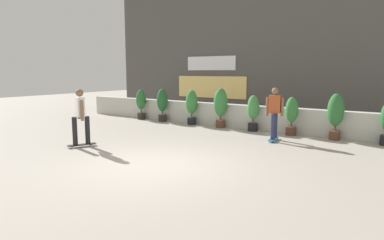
{
  "coord_description": "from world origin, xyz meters",
  "views": [
    {
      "loc": [
        5.09,
        -5.95,
        2.2
      ],
      "look_at": [
        0.0,
        1.5,
        0.9
      ],
      "focal_mm": 31.71,
      "sensor_mm": 36.0,
      "label": 1
    }
  ],
  "objects_px": {
    "potted_plant_1": "(162,103)",
    "skater_far_right": "(80,115)",
    "potted_plant_0": "(141,102)",
    "potted_plant_5": "(292,114)",
    "potted_plant_4": "(253,111)",
    "potted_plant_2": "(192,105)",
    "skater_by_wall_right": "(275,111)",
    "potted_plant_3": "(221,105)",
    "potted_plant_6": "(336,113)"
  },
  "relations": [
    {
      "from": "potted_plant_5",
      "to": "potted_plant_1",
      "type": "bearing_deg",
      "value": 180.0
    },
    {
      "from": "potted_plant_6",
      "to": "potted_plant_4",
      "type": "bearing_deg",
      "value": 180.0
    },
    {
      "from": "potted_plant_4",
      "to": "potted_plant_5",
      "type": "distance_m",
      "value": 1.43
    },
    {
      "from": "potted_plant_2",
      "to": "potted_plant_5",
      "type": "height_order",
      "value": "potted_plant_2"
    },
    {
      "from": "potted_plant_3",
      "to": "potted_plant_4",
      "type": "bearing_deg",
      "value": 0.0
    },
    {
      "from": "skater_by_wall_right",
      "to": "potted_plant_6",
      "type": "bearing_deg",
      "value": 38.76
    },
    {
      "from": "potted_plant_0",
      "to": "potted_plant_1",
      "type": "distance_m",
      "value": 1.26
    },
    {
      "from": "potted_plant_0",
      "to": "skater_by_wall_right",
      "type": "height_order",
      "value": "skater_by_wall_right"
    },
    {
      "from": "potted_plant_1",
      "to": "potted_plant_3",
      "type": "height_order",
      "value": "potted_plant_3"
    },
    {
      "from": "skater_far_right",
      "to": "potted_plant_2",
      "type": "bearing_deg",
      "value": 86.91
    },
    {
      "from": "potted_plant_1",
      "to": "potted_plant_2",
      "type": "height_order",
      "value": "potted_plant_2"
    },
    {
      "from": "potted_plant_1",
      "to": "potted_plant_4",
      "type": "height_order",
      "value": "potted_plant_1"
    },
    {
      "from": "skater_by_wall_right",
      "to": "skater_far_right",
      "type": "height_order",
      "value": "same"
    },
    {
      "from": "potted_plant_2",
      "to": "skater_far_right",
      "type": "distance_m",
      "value": 5.3
    },
    {
      "from": "potted_plant_2",
      "to": "potted_plant_4",
      "type": "relative_size",
      "value": 1.08
    },
    {
      "from": "potted_plant_4",
      "to": "potted_plant_2",
      "type": "bearing_deg",
      "value": -180.0
    },
    {
      "from": "potted_plant_3",
      "to": "skater_far_right",
      "type": "xyz_separation_m",
      "value": [
        -1.65,
        -5.29,
        0.03
      ]
    },
    {
      "from": "potted_plant_1",
      "to": "potted_plant_6",
      "type": "xyz_separation_m",
      "value": [
        7.17,
        0.0,
        0.05
      ]
    },
    {
      "from": "potted_plant_0",
      "to": "skater_far_right",
      "type": "bearing_deg",
      "value": -64.32
    },
    {
      "from": "potted_plant_1",
      "to": "skater_far_right",
      "type": "relative_size",
      "value": 0.85
    },
    {
      "from": "potted_plant_2",
      "to": "potted_plant_3",
      "type": "height_order",
      "value": "potted_plant_3"
    },
    {
      "from": "potted_plant_0",
      "to": "potted_plant_5",
      "type": "height_order",
      "value": "potted_plant_0"
    },
    {
      "from": "potted_plant_0",
      "to": "potted_plant_3",
      "type": "distance_m",
      "value": 4.2
    },
    {
      "from": "potted_plant_3",
      "to": "potted_plant_5",
      "type": "distance_m",
      "value": 2.82
    },
    {
      "from": "potted_plant_1",
      "to": "skater_far_right",
      "type": "bearing_deg",
      "value": -76.4
    },
    {
      "from": "potted_plant_4",
      "to": "skater_far_right",
      "type": "bearing_deg",
      "value": -119.84
    },
    {
      "from": "potted_plant_3",
      "to": "potted_plant_6",
      "type": "relative_size",
      "value": 1.03
    },
    {
      "from": "potted_plant_3",
      "to": "potted_plant_6",
      "type": "distance_m",
      "value": 4.24
    },
    {
      "from": "potted_plant_0",
      "to": "potted_plant_3",
      "type": "bearing_deg",
      "value": 0.0
    },
    {
      "from": "potted_plant_0",
      "to": "potted_plant_2",
      "type": "relative_size",
      "value": 0.95
    },
    {
      "from": "skater_by_wall_right",
      "to": "skater_far_right",
      "type": "distance_m",
      "value": 5.91
    },
    {
      "from": "potted_plant_3",
      "to": "potted_plant_5",
      "type": "xyz_separation_m",
      "value": [
        2.81,
        0.0,
        -0.17
      ]
    },
    {
      "from": "potted_plant_2",
      "to": "potted_plant_5",
      "type": "xyz_separation_m",
      "value": [
        4.18,
        0.0,
        -0.08
      ]
    },
    {
      "from": "potted_plant_4",
      "to": "skater_by_wall_right",
      "type": "distance_m",
      "value": 1.81
    },
    {
      "from": "potted_plant_2",
      "to": "potted_plant_4",
      "type": "height_order",
      "value": "potted_plant_2"
    },
    {
      "from": "potted_plant_1",
      "to": "potted_plant_6",
      "type": "distance_m",
      "value": 7.17
    },
    {
      "from": "potted_plant_6",
      "to": "skater_far_right",
      "type": "bearing_deg",
      "value": -138.08
    },
    {
      "from": "potted_plant_2",
      "to": "skater_by_wall_right",
      "type": "height_order",
      "value": "skater_by_wall_right"
    },
    {
      "from": "potted_plant_6",
      "to": "skater_far_right",
      "type": "distance_m",
      "value": 7.92
    },
    {
      "from": "potted_plant_1",
      "to": "skater_by_wall_right",
      "type": "bearing_deg",
      "value": -12.64
    },
    {
      "from": "potted_plant_2",
      "to": "potted_plant_3",
      "type": "relative_size",
      "value": 0.93
    },
    {
      "from": "potted_plant_2",
      "to": "skater_by_wall_right",
      "type": "bearing_deg",
      "value": -17.29
    },
    {
      "from": "potted_plant_0",
      "to": "skater_far_right",
      "type": "xyz_separation_m",
      "value": [
        2.54,
        -5.29,
        0.17
      ]
    },
    {
      "from": "potted_plant_6",
      "to": "skater_far_right",
      "type": "xyz_separation_m",
      "value": [
        -5.89,
        -5.29,
        0.07
      ]
    },
    {
      "from": "potted_plant_1",
      "to": "potted_plant_3",
      "type": "xyz_separation_m",
      "value": [
        2.93,
        0.0,
        0.08
      ]
    },
    {
      "from": "potted_plant_6",
      "to": "potted_plant_5",
      "type": "bearing_deg",
      "value": 180.0
    },
    {
      "from": "potted_plant_3",
      "to": "skater_by_wall_right",
      "type": "bearing_deg",
      "value": -25.21
    },
    {
      "from": "potted_plant_6",
      "to": "skater_by_wall_right",
      "type": "bearing_deg",
      "value": -141.24
    },
    {
      "from": "potted_plant_5",
      "to": "potted_plant_6",
      "type": "bearing_deg",
      "value": 0.0
    },
    {
      "from": "skater_far_right",
      "to": "potted_plant_6",
      "type": "bearing_deg",
      "value": 41.92
    }
  ]
}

